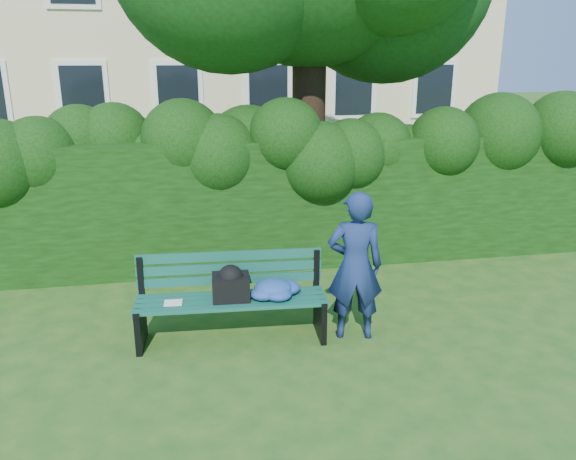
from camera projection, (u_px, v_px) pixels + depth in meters
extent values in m
plane|color=#225219|center=(298.00, 328.00, 6.20)|extent=(80.00, 80.00, 0.00)
cube|color=white|center=(83.00, 93.00, 14.36)|extent=(1.30, 0.08, 1.60)
cube|color=black|center=(83.00, 93.00, 14.32)|extent=(1.05, 0.04, 1.35)
cube|color=white|center=(178.00, 92.00, 14.78)|extent=(1.30, 0.08, 1.60)
cube|color=black|center=(178.00, 92.00, 14.74)|extent=(1.05, 0.04, 1.35)
cube|color=white|center=(268.00, 91.00, 15.20)|extent=(1.30, 0.08, 1.60)
cube|color=black|center=(268.00, 91.00, 15.16)|extent=(1.05, 0.04, 1.35)
cube|color=white|center=(353.00, 90.00, 15.62)|extent=(1.30, 0.08, 1.60)
cube|color=black|center=(354.00, 90.00, 15.58)|extent=(1.05, 0.04, 1.35)
cube|color=white|center=(434.00, 89.00, 16.04)|extent=(1.30, 0.08, 1.60)
cube|color=black|center=(435.00, 89.00, 16.00)|extent=(1.05, 0.04, 1.35)
cube|color=black|center=(267.00, 201.00, 8.00)|extent=(10.00, 1.00, 1.80)
cylinder|color=black|center=(309.00, 102.00, 8.55)|extent=(0.51, 0.51, 4.42)
cube|color=#0F4D3E|center=(232.00, 308.00, 5.64)|extent=(1.97, 0.22, 0.04)
cube|color=#0F4D3E|center=(232.00, 303.00, 5.75)|extent=(1.97, 0.22, 0.04)
cube|color=#0F4D3E|center=(231.00, 298.00, 5.86)|extent=(1.97, 0.22, 0.04)
cube|color=#0F4D3E|center=(231.00, 294.00, 5.98)|extent=(1.97, 0.22, 0.04)
cube|color=#0F4D3E|center=(230.00, 279.00, 6.02)|extent=(1.97, 0.15, 0.10)
cube|color=#0F4D3E|center=(230.00, 268.00, 5.99)|extent=(1.97, 0.15, 0.10)
cube|color=#0F4D3E|center=(230.00, 256.00, 5.96)|extent=(1.97, 0.15, 0.10)
cube|color=black|center=(141.00, 326.00, 5.76)|extent=(0.09, 0.50, 0.44)
cube|color=black|center=(141.00, 277.00, 5.88)|extent=(0.06, 0.06, 0.45)
cube|color=black|center=(138.00, 308.00, 5.65)|extent=(0.09, 0.42, 0.05)
cube|color=black|center=(320.00, 316.00, 5.98)|extent=(0.09, 0.50, 0.44)
cube|color=black|center=(316.00, 270.00, 6.10)|extent=(0.06, 0.06, 0.45)
cube|color=black|center=(321.00, 299.00, 5.87)|extent=(0.09, 0.42, 0.05)
cube|color=white|center=(173.00, 303.00, 5.68)|extent=(0.19, 0.14, 0.02)
cube|color=black|center=(231.00, 287.00, 5.76)|extent=(0.39, 0.31, 0.26)
imported|color=navy|center=(355.00, 266.00, 5.80)|extent=(0.64, 0.48, 1.59)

